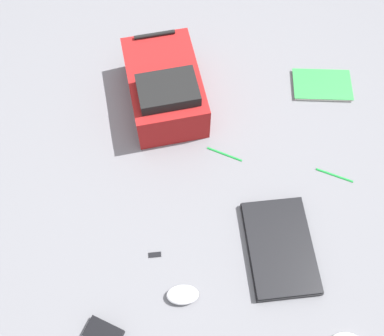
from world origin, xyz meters
The scene contains 9 objects.
ground_plane centered at (0.00, 0.00, 0.00)m, with size 4.14×4.14×0.00m, color slate.
backpack centered at (-0.35, -0.15, 0.10)m, with size 0.51×0.42×0.22m.
laptop centered at (0.22, 0.36, 0.02)m, with size 0.41×0.31×0.03m.
book_red centered at (-0.54, 0.49, 0.01)m, with size 0.19×0.27×0.02m.
computer_mouse centered at (0.44, 0.05, 0.02)m, with size 0.07×0.11×0.04m, color silver.
power_brick centered at (0.60, -0.18, 0.02)m, with size 0.07×0.12×0.03m, color black.
pen_black centered at (-0.14, 0.12, 0.00)m, with size 0.01×0.01×0.15m, color #198C33.
pen_blue centered at (-0.11, 0.55, 0.00)m, with size 0.01×0.01×0.15m, color #198C33.
usb_stick centered at (0.31, -0.07, 0.00)m, with size 0.02×0.04×0.01m, color black.
Camera 1 is at (0.76, 0.14, 1.59)m, focal length 43.05 mm.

